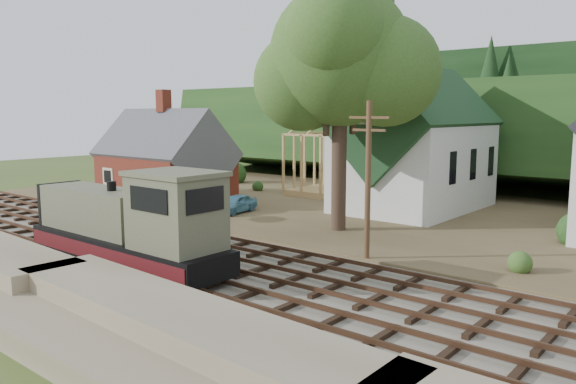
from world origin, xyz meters
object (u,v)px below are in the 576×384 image
Objects in this scene: car_green at (181,187)px; locomotive at (131,227)px; patio_set at (183,186)px; car_blue at (236,204)px.

locomotive is at bearing -149.89° from car_green.
car_green is at bearing 134.85° from locomotive.
patio_set reaches higher than car_green.
car_green is 12.96m from patio_set.
locomotive is 11.24m from patio_set.
car_green is (-16.87, 16.96, -1.21)m from locomotive.
car_blue is at bearing 81.80° from patio_set.
car_blue is at bearing -124.50° from car_green.
locomotive is at bearing -73.35° from car_blue.
locomotive is at bearing -52.01° from patio_set.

